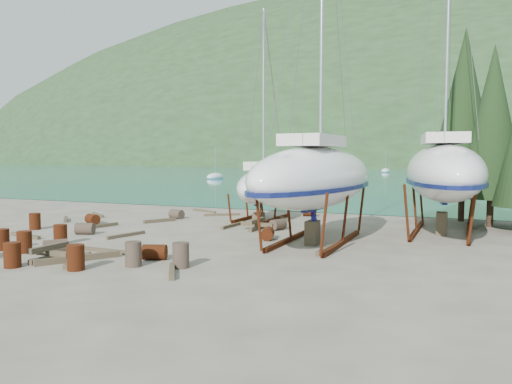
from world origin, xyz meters
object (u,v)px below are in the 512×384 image
at_px(large_sailboat_far, 444,172).
at_px(worker, 314,226).
at_px(large_sailboat_near, 317,177).
at_px(small_sailboat_shore, 261,186).

bearing_deg(large_sailboat_far, worker, -140.12).
bearing_deg(large_sailboat_near, small_sailboat_shore, 134.31).
relative_size(small_sailboat_shore, worker, 7.57).
height_order(large_sailboat_near, large_sailboat_far, large_sailboat_far).
xyz_separation_m(large_sailboat_near, small_sailboat_shore, (-5.36, 6.42, -0.88)).
bearing_deg(worker, small_sailboat_shore, 40.43).
height_order(large_sailboat_far, worker, large_sailboat_far).
xyz_separation_m(small_sailboat_shore, worker, (5.42, -6.94, -1.26)).
height_order(small_sailboat_shore, worker, small_sailboat_shore).
bearing_deg(large_sailboat_far, large_sailboat_near, -143.19).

